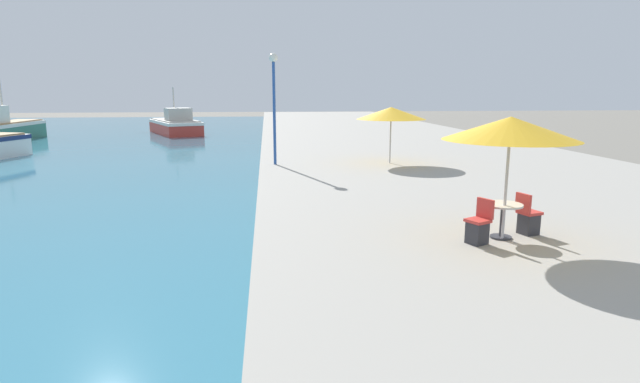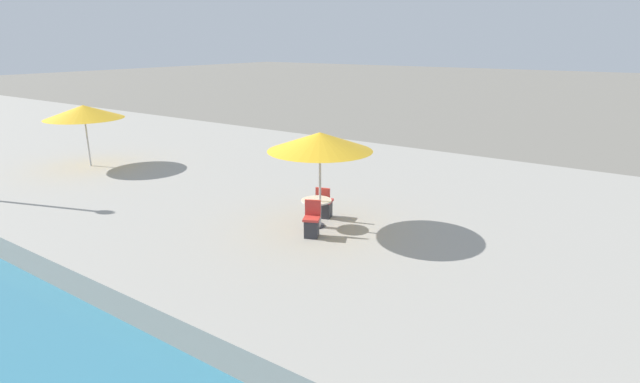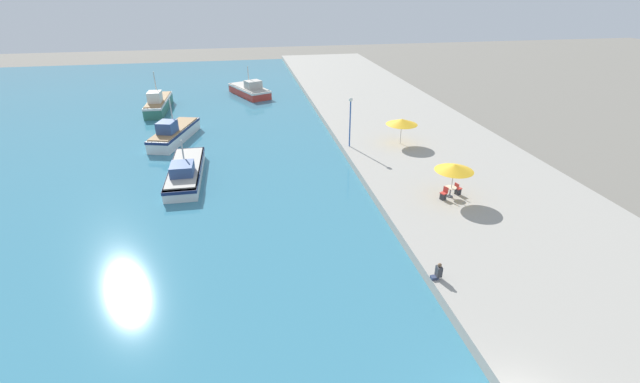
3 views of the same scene
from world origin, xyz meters
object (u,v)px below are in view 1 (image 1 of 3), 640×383
Objects in this scene: cafe_umbrella_white at (391,113)px; cafe_table at (502,213)px; fishing_boat_distant at (175,125)px; cafe_umbrella_pink at (510,129)px; fishing_boat_far at (4,129)px; cafe_chair_right at (478,228)px; cafe_chair_left at (528,220)px; lamppost at (274,90)px.

cafe_umbrella_white reaches higher than cafe_table.
fishing_boat_distant is 37.72m from cafe_umbrella_pink.
fishing_boat_far is 10.78× the size of cafe_table.
cafe_chair_right is (23.48, -29.83, 0.04)m from fishing_boat_far.
cafe_chair_left is (24.83, -29.31, 0.04)m from fishing_boat_far.
fishing_boat_far is at bearing 129.27° from cafe_table.
cafe_umbrella_white is 0.64× the size of lamppost.
cafe_umbrella_pink is at bearing -68.56° from lamppost.
fishing_boat_far reaches higher than cafe_table.
lamppost is (19.59, -18.19, 2.81)m from fishing_boat_far.
cafe_umbrella_white reaches higher than cafe_chair_right.
fishing_boat_distant is 3.11× the size of cafe_umbrella_pink.
cafe_umbrella_pink reaches higher than cafe_table.
cafe_umbrella_white is at bearing -1.67° from lamppost.
cafe_chair_right is (-0.61, -0.17, -1.98)m from cafe_umbrella_pink.
lamppost is (-3.89, 11.64, 2.77)m from cafe_chair_right.
cafe_chair_right is at bearing -50.36° from fishing_boat_far.
cafe_chair_right is 12.58m from lamppost.
cafe_chair_left is at bearing 25.65° from cafe_umbrella_pink.
cafe_umbrella_pink reaches higher than cafe_chair_left.
fishing_boat_distant reaches higher than cafe_chair_left.
cafe_table is 0.88× the size of cafe_chair_right.
cafe_chair_left and cafe_chair_right have the same top height.
cafe_chair_left is at bearing 16.68° from cafe_table.
fishing_boat_far is 38.27m from cafe_umbrella_pink.
cafe_umbrella_pink is (12.77, -35.43, 2.16)m from fishing_boat_distant.
cafe_chair_right is at bearing -164.07° from cafe_umbrella_pink.
lamppost is (-4.50, 11.47, 0.78)m from cafe_umbrella_pink.
cafe_chair_left is at bearing -64.79° from lamppost.
fishing_boat_far is 26.89m from lamppost.
cafe_chair_left is (0.73, 0.35, -1.98)m from cafe_umbrella_pink.
cafe_table is (-0.37, -11.18, -1.59)m from cafe_umbrella_white.
fishing_boat_far is 38.41m from cafe_chair_left.
fishing_boat_far reaches higher than cafe_umbrella_white.
fishing_boat_far is at bearing -176.55° from fishing_boat_distant.
fishing_boat_distant reaches higher than cafe_umbrella_pink.
lamppost is (-5.23, 11.12, 2.77)m from cafe_chair_left.
cafe_umbrella_pink is 0.91× the size of cafe_umbrella_white.
cafe_chair_right is at bearing -95.09° from cafe_umbrella_white.
fishing_boat_distant is at bearing 109.82° from cafe_umbrella_pink.
cafe_umbrella_pink is 2.95× the size of cafe_chair_left.
fishing_boat_far is 2.94× the size of cafe_umbrella_white.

